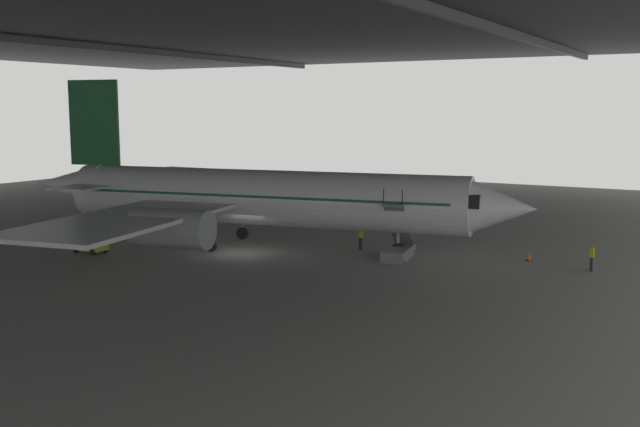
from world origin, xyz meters
The scene contains 8 objects.
ground_plane centered at (0.00, 0.00, 0.00)m, with size 110.00×110.00×0.00m, color gray.
hangar_structure centered at (-0.09, 13.76, 17.02)m, with size 121.00×99.00×17.65m.
airplane_main centered at (2.25, 0.51, 3.52)m, with size 36.98×37.82×11.82m.
boarding_stairs centered at (3.60, -9.93, 0.74)m, with size 4.46×2.20×4.73m.
crew_worker_near_nose centered at (5.88, -21.57, 0.99)m, with size 0.51×0.35×1.72m.
crew_worker_by_stairs centered at (5.04, -6.43, 0.97)m, with size 0.38×0.47×1.70m.
traffic_cone_orange centered at (7.20, -17.52, 0.29)m, with size 0.36×0.36×0.60m.
baggage_tug centered at (-5.16, 8.93, 0.53)m, with size 1.31×2.22×0.90m.
Camera 1 is at (-39.89, -29.19, 9.74)m, focal length 41.41 mm.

